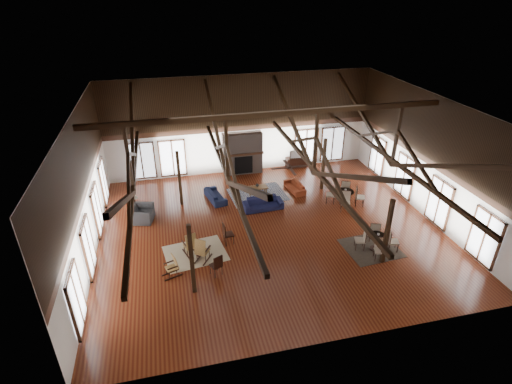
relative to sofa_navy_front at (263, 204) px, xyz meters
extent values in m
plane|color=maroon|center=(-0.14, -2.03, -0.30)|extent=(16.00, 16.00, 0.00)
cube|color=black|center=(-0.14, -2.03, 5.70)|extent=(16.00, 14.00, 0.02)
cube|color=white|center=(-0.14, 4.97, 2.70)|extent=(16.00, 0.02, 6.00)
cube|color=white|center=(-0.14, -9.03, 2.70)|extent=(16.00, 0.02, 6.00)
cube|color=white|center=(-8.14, -2.03, 2.70)|extent=(0.02, 14.00, 6.00)
cube|color=white|center=(7.86, -2.03, 2.70)|extent=(0.02, 14.00, 6.00)
cube|color=#301E0D|center=(-0.14, -2.03, 5.45)|extent=(15.60, 0.18, 0.22)
cube|color=#301E0D|center=(-6.14, -2.03, 2.75)|extent=(0.16, 13.70, 0.18)
cube|color=#301E0D|center=(-6.14, -2.03, 4.10)|extent=(0.14, 0.14, 2.70)
cube|color=#301E0D|center=(-6.14, 1.47, 3.97)|extent=(0.15, 7.07, 3.12)
cube|color=#301E0D|center=(-6.14, -5.53, 3.97)|extent=(0.15, 7.07, 3.12)
cube|color=#301E0D|center=(-2.14, -2.03, 2.75)|extent=(0.16, 13.70, 0.18)
cube|color=#301E0D|center=(-2.14, -2.03, 4.10)|extent=(0.14, 0.14, 2.70)
cube|color=#301E0D|center=(-2.14, 1.47, 3.97)|extent=(0.15, 7.07, 3.12)
cube|color=#301E0D|center=(-2.14, -5.53, 3.97)|extent=(0.15, 7.07, 3.12)
cube|color=#301E0D|center=(1.86, -2.03, 2.75)|extent=(0.16, 13.70, 0.18)
cube|color=#301E0D|center=(1.86, -2.03, 4.10)|extent=(0.14, 0.14, 2.70)
cube|color=#301E0D|center=(1.86, 1.47, 3.97)|extent=(0.15, 7.07, 3.12)
cube|color=#301E0D|center=(1.86, -5.53, 3.97)|extent=(0.15, 7.07, 3.12)
cube|color=#301E0D|center=(5.86, -2.03, 2.75)|extent=(0.16, 13.70, 0.18)
cube|color=#301E0D|center=(5.86, -2.03, 4.10)|extent=(0.14, 0.14, 2.70)
cube|color=#301E0D|center=(5.86, 1.47, 3.97)|extent=(0.15, 7.07, 3.12)
cube|color=#301E0D|center=(5.86, -5.53, 3.97)|extent=(0.15, 7.07, 3.12)
cube|color=#301E0D|center=(-4.14, -5.53, 1.22)|extent=(0.16, 0.16, 3.05)
cube|color=#301E0D|center=(3.86, -5.53, 1.22)|extent=(0.16, 0.16, 3.05)
cube|color=#301E0D|center=(-4.14, 1.47, 1.22)|extent=(0.16, 0.16, 3.05)
cube|color=#301E0D|center=(3.86, 1.47, 1.22)|extent=(0.16, 0.16, 3.05)
cube|color=#726056|center=(-0.14, 4.65, 1.00)|extent=(2.40, 0.62, 2.60)
cube|color=black|center=(-0.14, 4.33, 0.35)|extent=(1.10, 0.06, 1.10)
cube|color=#351C10|center=(-0.14, 4.37, 1.05)|extent=(2.50, 0.20, 0.12)
cylinder|color=black|center=(0.36, -3.03, 3.75)|extent=(0.04, 0.04, 0.70)
cylinder|color=black|center=(0.36, -3.03, 3.40)|extent=(0.20, 0.20, 0.10)
cube|color=black|center=(0.81, -3.03, 3.40)|extent=(0.70, 0.12, 0.02)
cube|color=black|center=(0.36, -2.58, 3.40)|extent=(0.12, 0.70, 0.02)
cube|color=black|center=(-0.09, -3.03, 3.40)|extent=(0.70, 0.12, 0.02)
cube|color=black|center=(0.36, -3.48, 3.40)|extent=(0.12, 0.70, 0.02)
imported|color=#141637|center=(0.00, 0.00, 0.00)|extent=(2.12, 0.92, 0.61)
imported|color=#141A37|center=(-2.31, 1.55, -0.03)|extent=(1.95, 1.10, 0.54)
imported|color=maroon|center=(2.27, 1.60, -0.06)|extent=(1.76, 0.88, 0.49)
cube|color=brown|center=(0.10, 1.69, 0.09)|extent=(1.16, 0.65, 0.06)
cube|color=brown|center=(-0.37, 1.50, -0.12)|extent=(0.06, 0.06, 0.37)
cube|color=brown|center=(-0.37, 1.87, -0.12)|extent=(0.06, 0.06, 0.37)
cube|color=brown|center=(0.57, 1.50, -0.12)|extent=(0.06, 0.06, 0.37)
cube|color=brown|center=(0.57, 1.87, -0.12)|extent=(0.06, 0.06, 0.37)
imported|color=#B2B2B2|center=(0.10, 1.78, 0.23)|extent=(0.24, 0.24, 0.21)
imported|color=#2B2C2E|center=(-6.16, 0.26, 0.08)|extent=(1.37, 1.26, 0.76)
cube|color=black|center=(-6.49, 0.95, 0.02)|extent=(0.48, 0.48, 0.64)
cylinder|color=black|center=(-6.49, 0.95, 0.53)|extent=(0.08, 0.08, 0.39)
cone|color=beige|center=(-6.49, 0.95, 0.79)|extent=(0.34, 0.34, 0.28)
cube|color=olive|center=(-4.08, -3.06, 0.12)|extent=(0.60, 0.59, 0.05)
cube|color=olive|center=(-4.01, -3.27, 0.46)|extent=(0.52, 0.32, 0.70)
cube|color=black|center=(-4.27, -3.12, -0.28)|extent=(0.31, 0.84, 0.05)
cube|color=black|center=(-3.89, -3.00, -0.28)|extent=(0.31, 0.84, 0.05)
cube|color=olive|center=(-3.57, -3.60, 0.13)|extent=(0.67, 0.66, 0.05)
cube|color=olive|center=(-3.69, -3.79, 0.46)|extent=(0.51, 0.42, 0.71)
cube|color=black|center=(-3.74, -3.49, -0.28)|extent=(0.51, 0.76, 0.05)
cube|color=black|center=(-3.40, -3.71, -0.28)|extent=(0.51, 0.76, 0.05)
cube|color=olive|center=(-4.95, -4.38, 0.07)|extent=(0.52, 0.54, 0.04)
cube|color=olive|center=(-4.77, -4.31, 0.36)|extent=(0.29, 0.45, 0.61)
cube|color=black|center=(-4.89, -4.54, -0.28)|extent=(0.72, 0.29, 0.04)
cube|color=black|center=(-5.01, -4.21, -0.28)|extent=(0.72, 0.29, 0.04)
cube|color=black|center=(-2.30, -2.67, 0.18)|extent=(0.50, 0.50, 0.05)
cube|color=black|center=(-2.50, -2.69, 0.46)|extent=(0.09, 0.45, 0.58)
cylinder|color=black|center=(-2.30, -2.67, -0.06)|extent=(0.04, 0.04, 0.48)
cube|color=black|center=(-3.17, -4.71, 0.15)|extent=(0.56, 0.56, 0.05)
cube|color=black|center=(-3.09, -4.88, 0.42)|extent=(0.40, 0.22, 0.55)
cylinder|color=black|center=(-3.17, -4.71, -0.08)|extent=(0.03, 0.03, 0.45)
cylinder|color=black|center=(4.02, -4.64, 0.40)|extent=(0.83, 0.83, 0.04)
cylinder|color=black|center=(4.02, -4.64, 0.06)|extent=(0.10, 0.10, 0.68)
cylinder|color=black|center=(4.02, -4.64, -0.28)|extent=(0.50, 0.50, 0.04)
cylinder|color=black|center=(4.41, -0.49, 0.45)|extent=(0.88, 0.88, 0.04)
cylinder|color=black|center=(4.41, -0.49, 0.08)|extent=(0.10, 0.10, 0.73)
cylinder|color=black|center=(4.41, -0.49, -0.28)|extent=(0.53, 0.53, 0.04)
imported|color=#B2B2B2|center=(4.07, -4.61, 0.46)|extent=(0.11, 0.11, 0.09)
imported|color=#B2B2B2|center=(4.41, -0.46, 0.52)|extent=(0.15, 0.15, 0.10)
cube|color=black|center=(3.38, 4.72, 0.02)|extent=(1.30, 0.49, 0.65)
imported|color=#B2B2B2|center=(3.39, 4.72, 0.60)|extent=(0.89, 0.19, 0.51)
cube|color=tan|center=(-3.87, -3.10, -0.30)|extent=(2.88, 2.40, 0.01)
cube|color=#1A2349|center=(0.08, 1.61, -0.30)|extent=(3.21, 2.50, 0.01)
cube|color=black|center=(3.87, -4.53, -0.30)|extent=(2.49, 2.29, 0.01)
camera|label=1|loc=(-4.54, -17.62, 10.36)|focal=28.00mm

